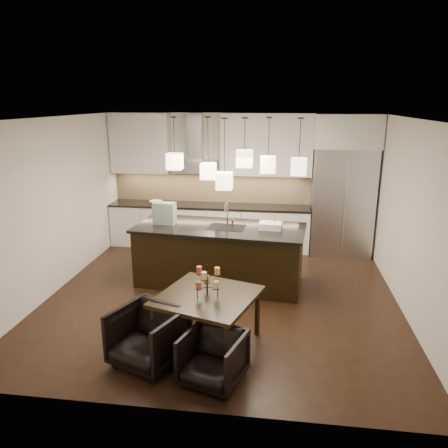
# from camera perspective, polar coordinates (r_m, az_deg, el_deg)

# --- Properties ---
(floor) EXTENTS (5.50, 5.50, 0.02)m
(floor) POSITION_cam_1_polar(r_m,az_deg,el_deg) (7.17, -0.22, -9.40)
(floor) COLOR black
(floor) RESTS_ON ground
(ceiling) EXTENTS (5.50, 5.50, 0.02)m
(ceiling) POSITION_cam_1_polar(r_m,az_deg,el_deg) (6.48, -0.24, 13.76)
(ceiling) COLOR white
(ceiling) RESTS_ON wall_back
(wall_back) EXTENTS (5.50, 0.02, 2.80)m
(wall_back) POSITION_cam_1_polar(r_m,az_deg,el_deg) (9.37, 2.12, 5.73)
(wall_back) COLOR silver
(wall_back) RESTS_ON ground
(wall_front) EXTENTS (5.50, 0.02, 2.80)m
(wall_front) POSITION_cam_1_polar(r_m,az_deg,el_deg) (4.11, -5.61, -7.87)
(wall_front) COLOR silver
(wall_front) RESTS_ON ground
(wall_left) EXTENTS (0.02, 5.50, 2.80)m
(wall_left) POSITION_cam_1_polar(r_m,az_deg,el_deg) (7.57, -21.42, 2.18)
(wall_left) COLOR silver
(wall_left) RESTS_ON ground
(wall_right) EXTENTS (0.02, 5.50, 2.80)m
(wall_right) POSITION_cam_1_polar(r_m,az_deg,el_deg) (6.88, 23.17, 0.70)
(wall_right) COLOR silver
(wall_right) RESTS_ON ground
(refrigerator) EXTENTS (1.20, 0.72, 2.15)m
(refrigerator) POSITION_cam_1_polar(r_m,az_deg,el_deg) (9.10, 15.15, 2.79)
(refrigerator) COLOR #B7B7BA
(refrigerator) RESTS_ON floor
(fridge_panel) EXTENTS (1.26, 0.72, 0.65)m
(fridge_panel) POSITION_cam_1_polar(r_m,az_deg,el_deg) (8.90, 15.81, 11.60)
(fridge_panel) COLOR silver
(fridge_panel) RESTS_ON refrigerator
(lower_cabinets) EXTENTS (4.21, 0.62, 0.88)m
(lower_cabinets) POSITION_cam_1_polar(r_m,az_deg,el_deg) (9.35, -1.96, -0.33)
(lower_cabinets) COLOR silver
(lower_cabinets) RESTS_ON floor
(countertop) EXTENTS (4.21, 0.66, 0.04)m
(countertop) POSITION_cam_1_polar(r_m,az_deg,el_deg) (9.23, -1.98, 2.41)
(countertop) COLOR black
(countertop) RESTS_ON lower_cabinets
(backsplash) EXTENTS (4.21, 0.02, 0.63)m
(backsplash) POSITION_cam_1_polar(r_m,az_deg,el_deg) (9.45, -1.70, 4.81)
(backsplash) COLOR tan
(backsplash) RESTS_ON countertop
(upper_cab_left) EXTENTS (1.25, 0.35, 1.25)m
(upper_cab_left) POSITION_cam_1_polar(r_m,az_deg,el_deg) (9.51, -10.87, 10.33)
(upper_cab_left) COLOR silver
(upper_cab_left) RESTS_ON wall_back
(upper_cab_right) EXTENTS (1.85, 0.35, 1.25)m
(upper_cab_right) POSITION_cam_1_polar(r_m,az_deg,el_deg) (9.04, 5.59, 10.26)
(upper_cab_right) COLOR silver
(upper_cab_right) RESTS_ON wall_back
(hood_canopy) EXTENTS (0.90, 0.52, 0.24)m
(hood_canopy) POSITION_cam_1_polar(r_m,az_deg,el_deg) (9.18, -3.84, 7.52)
(hood_canopy) COLOR #B7B7BA
(hood_canopy) RESTS_ON wall_back
(hood_chimney) EXTENTS (0.30, 0.28, 0.96)m
(hood_chimney) POSITION_cam_1_polar(r_m,az_deg,el_deg) (9.22, -3.77, 11.31)
(hood_chimney) COLOR #B7B7BA
(hood_chimney) RESTS_ON hood_canopy
(fruit_bowl) EXTENTS (0.30, 0.30, 0.06)m
(fruit_bowl) POSITION_cam_1_polar(r_m,az_deg,el_deg) (9.43, -8.89, 2.84)
(fruit_bowl) COLOR silver
(fruit_bowl) RESTS_ON countertop
(island_body) EXTENTS (2.83, 1.35, 0.96)m
(island_body) POSITION_cam_1_polar(r_m,az_deg,el_deg) (7.47, -0.57, -4.21)
(island_body) COLOR black
(island_body) RESTS_ON floor
(island_top) EXTENTS (2.93, 1.45, 0.04)m
(island_top) POSITION_cam_1_polar(r_m,az_deg,el_deg) (7.31, -0.59, -0.50)
(island_top) COLOR black
(island_top) RESTS_ON island_body
(faucet) EXTENTS (0.13, 0.27, 0.42)m
(faucet) POSITION_cam_1_polar(r_m,az_deg,el_deg) (7.33, 0.45, 1.41)
(faucet) COLOR silver
(faucet) RESTS_ON island_top
(tote_bag) EXTENTS (0.39, 0.23, 0.37)m
(tote_bag) POSITION_cam_1_polar(r_m,az_deg,el_deg) (7.49, -7.78, 1.40)
(tote_bag) COLOR #16452A
(tote_bag) RESTS_ON island_top
(food_container) EXTENTS (0.40, 0.30, 0.11)m
(food_container) POSITION_cam_1_polar(r_m,az_deg,el_deg) (7.20, 6.09, -0.24)
(food_container) COLOR silver
(food_container) RESTS_ON island_top
(dining_table) EXTENTS (1.44, 1.44, 0.69)m
(dining_table) POSITION_cam_1_polar(r_m,az_deg,el_deg) (5.72, -2.16, -12.36)
(dining_table) COLOR black
(dining_table) RESTS_ON floor
(candelabra) EXTENTS (0.41, 0.41, 0.40)m
(candelabra) POSITION_cam_1_polar(r_m,az_deg,el_deg) (5.48, -2.22, -7.33)
(candelabra) COLOR black
(candelabra) RESTS_ON dining_table
(candle_a) EXTENTS (0.09, 0.09, 0.09)m
(candle_a) POSITION_cam_1_polar(r_m,az_deg,el_deg) (5.45, -1.00, -7.93)
(candle_a) COLOR beige
(candle_a) RESTS_ON candelabra
(candle_b) EXTENTS (0.09, 0.09, 0.09)m
(candle_b) POSITION_cam_1_polar(r_m,az_deg,el_deg) (5.62, -2.28, -7.18)
(candle_b) COLOR orange
(candle_b) RESTS_ON candelabra
(candle_c) EXTENTS (0.09, 0.09, 0.09)m
(candle_c) POSITION_cam_1_polar(r_m,az_deg,el_deg) (5.44, -3.36, -8.00)
(candle_c) COLOR #AD452D
(candle_c) RESTS_ON candelabra
(candle_d) EXTENTS (0.09, 0.09, 0.09)m
(candle_d) POSITION_cam_1_polar(r_m,az_deg,el_deg) (5.47, -0.89, -6.16)
(candle_d) COLOR orange
(candle_d) RESTS_ON candelabra
(candle_e) EXTENTS (0.09, 0.09, 0.09)m
(candle_e) POSITION_cam_1_polar(r_m,az_deg,el_deg) (5.51, -3.25, -6.01)
(candle_e) COLOR #AD452D
(candle_e) RESTS_ON candelabra
(candle_f) EXTENTS (0.09, 0.09, 0.09)m
(candle_f) POSITION_cam_1_polar(r_m,az_deg,el_deg) (5.34, -2.64, -6.75)
(candle_f) COLOR beige
(candle_f) RESTS_ON candelabra
(armchair_left) EXTENTS (0.99, 1.00, 0.71)m
(armchair_left) POSITION_cam_1_polar(r_m,az_deg,el_deg) (5.41, -9.87, -14.30)
(armchair_left) COLOR black
(armchair_left) RESTS_ON floor
(armchair_right) EXTENTS (0.80, 0.81, 0.59)m
(armchair_right) POSITION_cam_1_polar(r_m,az_deg,el_deg) (5.05, -1.46, -17.13)
(armchair_right) COLOR black
(armchair_right) RESTS_ON floor
(pendant_a) EXTENTS (0.24, 0.24, 0.26)m
(pendant_a) POSITION_cam_1_polar(r_m,az_deg,el_deg) (7.26, -6.46, 8.13)
(pendant_a) COLOR #F6E4BB
(pendant_a) RESTS_ON ceiling
(pendant_b) EXTENTS (0.24, 0.24, 0.26)m
(pendant_b) POSITION_cam_1_polar(r_m,az_deg,el_deg) (7.26, -2.06, 6.91)
(pendant_b) COLOR #F6E4BB
(pendant_b) RESTS_ON ceiling
(pendant_c) EXTENTS (0.24, 0.24, 0.26)m
(pendant_c) POSITION_cam_1_polar(r_m,az_deg,el_deg) (6.85, 2.69, 8.53)
(pendant_c) COLOR #F6E4BB
(pendant_c) RESTS_ON ceiling
(pendant_d) EXTENTS (0.24, 0.24, 0.26)m
(pendant_d) POSITION_cam_1_polar(r_m,az_deg,el_deg) (7.08, 5.77, 7.74)
(pendant_d) COLOR #F6E4BB
(pendant_d) RESTS_ON ceiling
(pendant_e) EXTENTS (0.24, 0.24, 0.26)m
(pendant_e) POSITION_cam_1_polar(r_m,az_deg,el_deg) (6.92, 9.72, 7.40)
(pendant_e) COLOR #F6E4BB
(pendant_e) RESTS_ON ceiling
(pendant_f) EXTENTS (0.24, 0.24, 0.26)m
(pendant_f) POSITION_cam_1_polar(r_m,az_deg,el_deg) (6.78, 0.05, 5.66)
(pendant_f) COLOR #F6E4BB
(pendant_f) RESTS_ON ceiling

